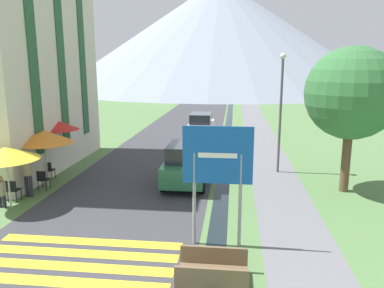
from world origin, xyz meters
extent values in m
plane|color=#517542|center=(0.00, 20.00, 0.00)|extent=(160.00, 160.00, 0.00)
cube|color=#38383D|center=(-2.50, 30.00, 0.00)|extent=(6.40, 60.00, 0.01)
cube|color=slate|center=(3.60, 30.00, 0.00)|extent=(2.20, 60.00, 0.01)
cube|color=black|center=(1.20, 30.00, 0.00)|extent=(0.60, 60.00, 0.00)
cube|color=yellow|center=(-2.50, 2.13, 0.01)|extent=(5.44, 0.44, 0.01)
cube|color=yellow|center=(-2.50, 2.83, 0.01)|extent=(5.44, 0.44, 0.01)
cube|color=yellow|center=(-2.50, 3.53, 0.01)|extent=(5.44, 0.44, 0.01)
cube|color=yellow|center=(-2.50, 4.23, 0.01)|extent=(5.44, 0.44, 0.01)
cone|color=gray|center=(-1.90, 79.28, 11.55)|extent=(70.12, 70.12, 23.09)
cube|color=beige|center=(-9.40, 12.00, 5.36)|extent=(5.36, 9.38, 10.71)
cube|color=#285633|center=(-6.69, 9.42, 5.36)|extent=(0.06, 0.70, 8.04)
cube|color=#285633|center=(-6.69, 12.00, 5.36)|extent=(0.06, 0.70, 8.04)
cube|color=#285633|center=(-6.69, 14.58, 5.36)|extent=(0.06, 0.70, 8.04)
cylinder|color=gray|center=(0.55, 4.49, 1.37)|extent=(0.10, 0.10, 2.74)
cylinder|color=gray|center=(1.86, 4.49, 1.37)|extent=(0.10, 0.10, 2.74)
cube|color=#1451AD|center=(1.20, 4.47, 2.69)|extent=(1.96, 0.05, 1.63)
cube|color=white|center=(1.20, 4.44, 2.69)|extent=(1.08, 0.02, 0.14)
cube|color=brown|center=(1.20, 2.56, 0.14)|extent=(1.70, 1.10, 0.12)
cube|color=brown|center=(1.20, 2.05, 0.43)|extent=(1.70, 0.08, 0.45)
cube|color=brown|center=(1.20, 3.07, 0.43)|extent=(1.70, 0.08, 0.45)
cube|color=brown|center=(0.43, 2.56, 0.04)|extent=(0.16, 0.99, 0.08)
cube|color=brown|center=(1.97, 2.56, 0.04)|extent=(0.16, 0.99, 0.08)
cube|color=#28663D|center=(-0.40, 10.14, 0.72)|extent=(1.73, 3.92, 0.84)
cube|color=#23282D|center=(-0.40, 9.94, 1.48)|extent=(1.47, 2.16, 0.68)
cylinder|color=black|center=(-1.23, 11.35, 0.30)|extent=(0.18, 0.60, 0.60)
cylinder|color=black|center=(0.43, 11.35, 0.30)|extent=(0.18, 0.60, 0.60)
cylinder|color=black|center=(-1.23, 8.92, 0.30)|extent=(0.18, 0.60, 0.60)
cylinder|color=black|center=(0.43, 8.92, 0.30)|extent=(0.18, 0.60, 0.60)
cube|color=silver|center=(-0.66, 20.52, 0.72)|extent=(1.66, 3.92, 0.84)
cube|color=#23282D|center=(-0.66, 20.32, 1.48)|extent=(1.41, 2.16, 0.68)
cylinder|color=black|center=(-1.45, 21.74, 0.30)|extent=(0.18, 0.60, 0.60)
cylinder|color=black|center=(0.12, 21.74, 0.30)|extent=(0.18, 0.60, 0.60)
cylinder|color=black|center=(-1.45, 19.30, 0.30)|extent=(0.18, 0.60, 0.60)
cylinder|color=black|center=(0.12, 19.30, 0.30)|extent=(0.18, 0.60, 0.60)
cube|color=black|center=(-6.69, 10.00, 0.45)|extent=(0.40, 0.40, 0.04)
cube|color=black|center=(-6.69, 9.82, 0.65)|extent=(0.40, 0.04, 0.40)
cylinder|color=black|center=(-6.86, 10.17, 0.23)|extent=(0.03, 0.03, 0.45)
cylinder|color=black|center=(-6.52, 10.17, 0.23)|extent=(0.03, 0.03, 0.45)
cylinder|color=black|center=(-6.86, 9.83, 0.23)|extent=(0.03, 0.03, 0.45)
cylinder|color=black|center=(-6.52, 9.83, 0.23)|extent=(0.03, 0.03, 0.45)
cube|color=black|center=(-6.22, 8.60, 0.45)|extent=(0.40, 0.40, 0.04)
cube|color=black|center=(-6.22, 8.42, 0.65)|extent=(0.40, 0.04, 0.40)
cylinder|color=black|center=(-6.39, 8.77, 0.23)|extent=(0.03, 0.03, 0.45)
cylinder|color=black|center=(-6.05, 8.77, 0.23)|extent=(0.03, 0.03, 0.45)
cylinder|color=black|center=(-6.39, 8.43, 0.23)|extent=(0.03, 0.03, 0.45)
cylinder|color=black|center=(-6.05, 8.43, 0.23)|extent=(0.03, 0.03, 0.45)
cube|color=black|center=(-6.69, 7.20, 0.45)|extent=(0.40, 0.40, 0.04)
cube|color=black|center=(-6.69, 7.02, 0.65)|extent=(0.40, 0.04, 0.40)
cylinder|color=black|center=(-6.86, 7.37, 0.23)|extent=(0.03, 0.03, 0.45)
cylinder|color=black|center=(-6.52, 7.37, 0.23)|extent=(0.03, 0.03, 0.45)
cylinder|color=black|center=(-6.86, 7.03, 0.23)|extent=(0.03, 0.03, 0.45)
cylinder|color=black|center=(-6.52, 7.03, 0.23)|extent=(0.03, 0.03, 0.45)
cylinder|color=#B7B2A8|center=(-6.46, 6.56, 1.07)|extent=(0.06, 0.06, 2.15)
cone|color=yellow|center=(-6.46, 6.56, 2.05)|extent=(2.36, 2.36, 0.45)
cylinder|color=#B7B2A8|center=(-6.31, 9.10, 1.14)|extent=(0.06, 0.06, 2.27)
cone|color=orange|center=(-6.31, 9.10, 2.17)|extent=(2.40, 2.40, 0.54)
cylinder|color=#B7B2A8|center=(-6.75, 11.32, 1.20)|extent=(0.06, 0.06, 2.40)
cone|color=red|center=(-6.75, 11.32, 2.30)|extent=(1.95, 1.95, 0.43)
cylinder|color=#282833|center=(-6.88, 6.54, 0.23)|extent=(0.14, 0.14, 0.46)
cylinder|color=#282833|center=(-6.70, 6.54, 0.23)|extent=(0.14, 0.14, 0.46)
cylinder|color=gray|center=(-6.79, 6.54, 0.73)|extent=(0.32, 0.32, 0.54)
cylinder|color=#282833|center=(-6.49, 7.74, 0.44)|extent=(0.14, 0.14, 0.88)
cylinder|color=#282833|center=(-6.31, 7.74, 0.44)|extent=(0.14, 0.14, 0.88)
cylinder|color=gray|center=(-6.40, 7.74, 1.20)|extent=(0.32, 0.32, 0.64)
sphere|color=beige|center=(-6.40, 7.74, 1.62)|extent=(0.22, 0.22, 0.22)
cylinder|color=#515156|center=(3.82, 12.42, 2.71)|extent=(0.12, 0.12, 5.42)
sphere|color=silver|center=(3.82, 12.42, 5.54)|extent=(0.28, 0.28, 0.28)
cylinder|color=brown|center=(6.23, 9.83, 1.24)|extent=(0.36, 0.36, 2.49)
sphere|color=#336B38|center=(6.23, 9.83, 4.05)|extent=(3.67, 3.67, 3.67)
camera|label=1|loc=(1.62, -5.60, 5.13)|focal=35.00mm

